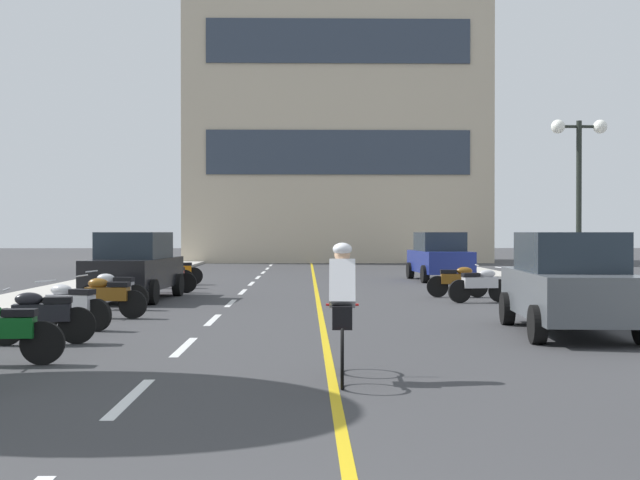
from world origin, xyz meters
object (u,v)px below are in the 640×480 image
at_px(motorcycle_6, 107,296).
at_px(motorcycle_7, 113,290).
at_px(motorcycle_12, 178,271).
at_px(motorcycle_11, 167,274).
at_px(street_lamp_mid, 579,166).
at_px(motorcycle_8, 480,284).
at_px(parked_car_mid, 135,266).
at_px(motorcycle_10, 168,277).
at_px(parked_car_near, 569,283).
at_px(motorcycle_4, 41,316).
at_px(parked_car_far, 440,256).
at_px(cyclist_rider, 342,308).
at_px(motorcycle_3, 0,331).
at_px(motorcycle_5, 70,305).
at_px(motorcycle_9, 458,280).

xyz_separation_m(motorcycle_6, motorcycle_7, (-0.31, 1.90, 0.00)).
relative_size(motorcycle_7, motorcycle_12, 1.00).
bearing_deg(motorcycle_11, street_lamp_mid, -25.32).
xyz_separation_m(motorcycle_6, motorcycle_8, (8.71, 3.75, 0.00)).
bearing_deg(parked_car_mid, motorcycle_12, 88.47).
bearing_deg(motorcycle_10, motorcycle_6, -90.47).
bearing_deg(parked_car_near, motorcycle_4, -171.90).
distance_m(parked_car_near, motorcycle_11, 15.18).
xyz_separation_m(parked_car_mid, motorcycle_10, (0.46, 2.64, -0.44)).
bearing_deg(parked_car_far, cyclist_rider, -102.49).
distance_m(motorcycle_4, motorcycle_7, 5.95).
distance_m(parked_car_near, motorcycle_3, 9.51).
bearing_deg(parked_car_near, parked_car_mid, 141.17).
relative_size(motorcycle_3, cyclist_rider, 0.96).
xyz_separation_m(parked_car_mid, motorcycle_5, (0.22, -6.82, -0.44)).
distance_m(motorcycle_4, motorcycle_8, 11.75).
bearing_deg(motorcycle_10, parked_car_far, 33.20).
relative_size(street_lamp_mid, motorcycle_8, 2.73).
bearing_deg(motorcycle_3, motorcycle_5, 92.86).
height_order(motorcycle_4, motorcycle_11, same).
distance_m(street_lamp_mid, motorcycle_4, 14.16).
bearing_deg(parked_car_near, street_lamp_mid, 70.14).
bearing_deg(motorcycle_12, motorcycle_3, -89.15).
bearing_deg(motorcycle_11, parked_car_mid, -91.31).
xyz_separation_m(motorcycle_4, motorcycle_8, (8.80, 7.79, 0.00)).
bearing_deg(motorcycle_4, motorcycle_10, 89.28).
distance_m(motorcycle_5, motorcycle_9, 11.45).
distance_m(parked_car_near, cyclist_rider, 6.22).
bearing_deg(motorcycle_6, motorcycle_8, 23.28).
height_order(motorcycle_5, motorcycle_6, same).
xyz_separation_m(motorcycle_4, motorcycle_10, (0.14, 11.41, 0.00)).
distance_m(motorcycle_9, motorcycle_12, 10.31).
bearing_deg(motorcycle_4, motorcycle_11, 90.90).
bearing_deg(motorcycle_9, parked_car_near, -86.71).
relative_size(motorcycle_3, motorcycle_12, 1.01).
bearing_deg(cyclist_rider, motorcycle_4, 145.55).
distance_m(motorcycle_6, motorcycle_10, 7.37).
distance_m(motorcycle_11, motorcycle_12, 1.73).
bearing_deg(motorcycle_11, motorcycle_7, -90.11).
relative_size(motorcycle_6, motorcycle_9, 1.00).
xyz_separation_m(parked_car_far, motorcycle_10, (-9.17, -6.00, -0.44)).
relative_size(parked_car_mid, motorcycle_10, 2.53).
xyz_separation_m(parked_car_near, motorcycle_5, (-9.09, 0.68, -0.44)).
bearing_deg(motorcycle_10, motorcycle_5, -91.43).
xyz_separation_m(motorcycle_4, motorcycle_5, (-0.09, 1.96, 0.00)).
bearing_deg(motorcycle_4, motorcycle_12, 90.55).
height_order(parked_car_mid, parked_car_far, same).
xyz_separation_m(motorcycle_7, cyclist_rider, (4.96, -9.19, 0.41)).
distance_m(parked_car_mid, motorcycle_11, 4.59).
relative_size(parked_car_mid, motorcycle_11, 2.53).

